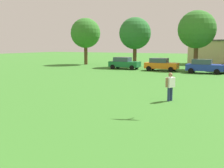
{
  "coord_description": "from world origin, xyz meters",
  "views": [
    {
      "loc": [
        5.45,
        -0.58,
        3.41
      ],
      "look_at": [
        -0.37,
        11.4,
        1.51
      ],
      "focal_mm": 44.25,
      "sensor_mm": 36.0,
      "label": 1
    }
  ],
  "objects_px": {
    "tree_left": "(135,34)",
    "adult_bystander": "(170,84)",
    "parked_car_green_0": "(124,63)",
    "tree_center_left": "(197,30)",
    "parked_car_blue_2": "(204,66)",
    "tree_far_left": "(86,33)",
    "parked_car_orange_1": "(161,64)"
  },
  "relations": [
    {
      "from": "parked_car_green_0",
      "to": "tree_center_left",
      "type": "distance_m",
      "value": 11.01
    },
    {
      "from": "tree_far_left",
      "to": "tree_center_left",
      "type": "relative_size",
      "value": 0.99
    },
    {
      "from": "tree_center_left",
      "to": "parked_car_blue_2",
      "type": "bearing_deg",
      "value": -70.14
    },
    {
      "from": "parked_car_green_0",
      "to": "tree_left",
      "type": "distance_m",
      "value": 6.01
    },
    {
      "from": "parked_car_orange_1",
      "to": "parked_car_blue_2",
      "type": "height_order",
      "value": "same"
    },
    {
      "from": "parked_car_green_0",
      "to": "parked_car_orange_1",
      "type": "height_order",
      "value": "same"
    },
    {
      "from": "tree_far_left",
      "to": "tree_left",
      "type": "bearing_deg",
      "value": -8.53
    },
    {
      "from": "tree_left",
      "to": "tree_center_left",
      "type": "xyz_separation_m",
      "value": [
        9.21,
        -0.25,
        0.35
      ]
    },
    {
      "from": "tree_center_left",
      "to": "parked_car_green_0",
      "type": "bearing_deg",
      "value": -156.51
    },
    {
      "from": "parked_car_green_0",
      "to": "tree_left",
      "type": "xyz_separation_m",
      "value": [
        -0.04,
        4.23,
        4.27
      ]
    },
    {
      "from": "parked_car_blue_2",
      "to": "tree_left",
      "type": "bearing_deg",
      "value": 154.19
    },
    {
      "from": "parked_car_blue_2",
      "to": "tree_far_left",
      "type": "bearing_deg",
      "value": 161.86
    },
    {
      "from": "parked_car_green_0",
      "to": "adult_bystander",
      "type": "bearing_deg",
      "value": -59.43
    },
    {
      "from": "parked_car_green_0",
      "to": "tree_center_left",
      "type": "height_order",
      "value": "tree_center_left"
    },
    {
      "from": "tree_far_left",
      "to": "tree_center_left",
      "type": "xyz_separation_m",
      "value": [
        18.93,
        -1.71,
        0.08
      ]
    },
    {
      "from": "tree_center_left",
      "to": "parked_car_orange_1",
      "type": "bearing_deg",
      "value": -130.48
    },
    {
      "from": "parked_car_green_0",
      "to": "tree_far_left",
      "type": "xyz_separation_m",
      "value": [
        -9.76,
        5.69,
        4.54
      ]
    },
    {
      "from": "parked_car_green_0",
      "to": "tree_far_left",
      "type": "height_order",
      "value": "tree_far_left"
    },
    {
      "from": "tree_far_left",
      "to": "tree_left",
      "type": "distance_m",
      "value": 9.83
    },
    {
      "from": "adult_bystander",
      "to": "tree_left",
      "type": "relative_size",
      "value": 0.23
    },
    {
      "from": "adult_bystander",
      "to": "tree_far_left",
      "type": "bearing_deg",
      "value": 63.17
    },
    {
      "from": "parked_car_blue_2",
      "to": "tree_center_left",
      "type": "height_order",
      "value": "tree_center_left"
    },
    {
      "from": "adult_bystander",
      "to": "parked_car_orange_1",
      "type": "bearing_deg",
      "value": 40.45
    },
    {
      "from": "tree_far_left",
      "to": "adult_bystander",
      "type": "bearing_deg",
      "value": -49.78
    },
    {
      "from": "tree_left",
      "to": "adult_bystander",
      "type": "bearing_deg",
      "value": -64.06
    },
    {
      "from": "adult_bystander",
      "to": "tree_far_left",
      "type": "relative_size",
      "value": 0.22
    },
    {
      "from": "parked_car_orange_1",
      "to": "tree_center_left",
      "type": "relative_size",
      "value": 0.53
    },
    {
      "from": "tree_far_left",
      "to": "parked_car_green_0",
      "type": "bearing_deg",
      "value": -30.26
    },
    {
      "from": "parked_car_blue_2",
      "to": "tree_left",
      "type": "xyz_separation_m",
      "value": [
        -11.05,
        5.34,
        4.27
      ]
    },
    {
      "from": "parked_car_green_0",
      "to": "tree_center_left",
      "type": "xyz_separation_m",
      "value": [
        9.17,
        3.99,
        4.62
      ]
    },
    {
      "from": "parked_car_green_0",
      "to": "tree_center_left",
      "type": "bearing_deg",
      "value": 23.49
    },
    {
      "from": "parked_car_orange_1",
      "to": "tree_far_left",
      "type": "xyz_separation_m",
      "value": [
        -15.22,
        6.06,
        4.54
      ]
    }
  ]
}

